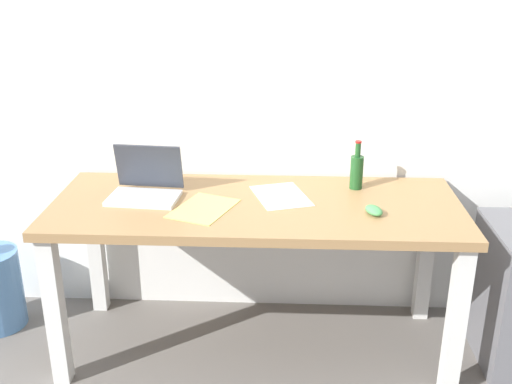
{
  "coord_description": "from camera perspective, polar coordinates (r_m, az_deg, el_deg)",
  "views": [
    {
      "loc": [
        0.12,
        -2.42,
        1.73
      ],
      "look_at": [
        0.0,
        0.0,
        0.78
      ],
      "focal_mm": 42.68,
      "sensor_mm": 36.0,
      "label": 1
    }
  ],
  "objects": [
    {
      "name": "beer_bottle",
      "position": [
        2.79,
        9.42,
        1.99
      ],
      "size": [
        0.06,
        0.06,
        0.22
      ],
      "color": "#1E5123",
      "rests_on": "desk"
    },
    {
      "name": "ground_plane",
      "position": [
        2.98,
        0.0,
        -14.1
      ],
      "size": [
        8.0,
        8.0,
        0.0
      ],
      "primitive_type": "plane",
      "color": "slate"
    },
    {
      "name": "back_wall",
      "position": [
        2.86,
        0.4,
        12.81
      ],
      "size": [
        5.2,
        0.08,
        2.6
      ],
      "primitive_type": "cube",
      "color": "white",
      "rests_on": "ground"
    },
    {
      "name": "computer_mouse",
      "position": [
        2.55,
        10.99,
        -1.7
      ],
      "size": [
        0.09,
        0.11,
        0.03
      ],
      "primitive_type": "ellipsoid",
      "rotation": [
        0.0,
        0.0,
        0.36
      ],
      "color": "#4C9E56",
      "rests_on": "desk"
    },
    {
      "name": "paper_sheet_near_back",
      "position": [
        2.69,
        2.35,
        -0.36
      ],
      "size": [
        0.29,
        0.35,
        0.0
      ],
      "primitive_type": "cube",
      "rotation": [
        0.0,
        0.0,
        0.32
      ],
      "color": "white",
      "rests_on": "desk"
    },
    {
      "name": "laptop_left",
      "position": [
        2.71,
        -10.31,
        0.54
      ],
      "size": [
        0.32,
        0.25,
        0.22
      ],
      "color": "silver",
      "rests_on": "desk"
    },
    {
      "name": "paper_yellow_folder",
      "position": [
        2.57,
        -4.94,
        -1.54
      ],
      "size": [
        0.3,
        0.35,
        0.0
      ],
      "primitive_type": "cube",
      "rotation": [
        0.0,
        0.0,
        -0.37
      ],
      "color": "#F4E06B",
      "rests_on": "desk"
    },
    {
      "name": "desk",
      "position": [
        2.66,
        0.0,
        -2.97
      ],
      "size": [
        1.77,
        0.7,
        0.73
      ],
      "color": "#A37A4C",
      "rests_on": "ground"
    }
  ]
}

